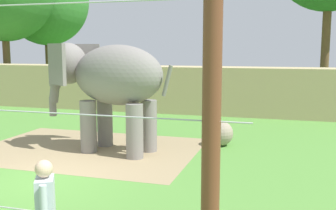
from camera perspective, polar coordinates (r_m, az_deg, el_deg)
ground_plane at (r=9.90m, az=-17.50°, el=-10.13°), size 120.00×120.00×0.00m
dirt_patch at (r=12.37m, az=-11.53°, el=-6.25°), size 6.65×4.82×0.01m
embankment_wall at (r=19.28m, az=0.21°, el=2.35°), size 36.00×1.80×2.20m
elephant at (r=11.77m, az=-8.63°, el=3.64°), size 4.33×2.08×3.23m
enrichment_ball at (r=12.58m, az=7.62°, el=-4.08°), size 0.79×0.79×0.79m
tree_left_of_centre at (r=29.68m, az=-17.21°, el=14.21°), size 5.89×5.89×9.48m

